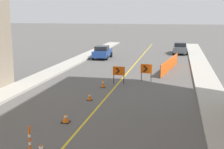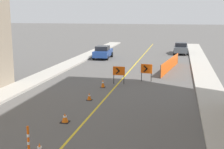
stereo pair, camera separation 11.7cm
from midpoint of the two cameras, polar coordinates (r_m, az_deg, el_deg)
The scene contains 13 objects.
lane_stripe at distance 31.11m, azimuth 3.13°, elevation 0.80°, with size 0.12×53.68×0.01m.
sidewalk_left at distance 32.90m, azimuth -9.09°, elevation 1.40°, with size 2.03×53.68×0.17m.
sidewalk_right at distance 30.83m, azimuth 16.18°, elevation 0.42°, with size 2.03×53.68×0.17m.
traffic_cone_second at distance 13.21m, azimuth -13.12°, elevation -13.20°, with size 0.41×0.41×0.53m.
traffic_cone_third at distance 16.65m, azimuth -8.68°, elevation -7.86°, with size 0.45×0.45×0.50m.
traffic_cone_fourth at distance 20.53m, azimuth -4.30°, elevation -4.04°, with size 0.36×0.36×0.51m.
traffic_cone_fifth at distance 23.91m, azimuth -1.82°, elevation -1.67°, with size 0.34×0.34×0.62m.
delineator_post_front at distance 13.10m, azimuth -15.04°, elevation -12.04°, with size 0.30×0.30×1.30m.
arrow_barricade_primary at distance 24.95m, azimuth 1.11°, elevation 0.52°, with size 0.97×0.10×1.42m.
arrow_barricade_secondary at distance 26.01m, azimuth 6.17°, elevation 0.92°, with size 0.95×0.15×1.46m.
safety_mesh_fence at distance 31.61m, azimuth 10.43°, elevation 1.89°, with size 1.43×8.79×1.19m.
parked_car_curb_near at distance 38.94m, azimuth -1.88°, elevation 4.12°, with size 2.00×4.38×1.59m.
parked_car_curb_mid at distance 44.22m, azimuth 12.26°, elevation 4.73°, with size 1.93×4.31×1.59m.
Camera 1 is at (4.63, -3.40, 5.68)m, focal length 50.00 mm.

